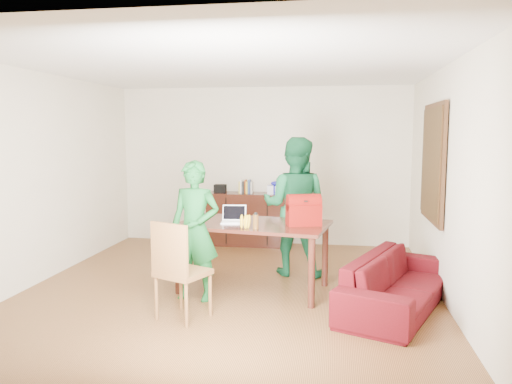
% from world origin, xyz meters
% --- Properties ---
extents(room, '(5.20, 5.70, 2.90)m').
position_xyz_m(room, '(0.01, 0.13, 1.31)').
color(room, '#402710').
rests_on(room, ground).
extents(table, '(1.92, 1.27, 0.84)m').
position_xyz_m(table, '(0.28, 0.09, 0.73)').
color(table, black).
rests_on(table, ground).
extents(chair, '(0.61, 0.60, 1.03)m').
position_xyz_m(chair, '(-0.30, -0.96, 0.30)').
color(chair, brown).
rests_on(chair, ground).
extents(person_near, '(0.63, 0.45, 1.62)m').
position_xyz_m(person_near, '(-0.33, -0.35, 0.81)').
color(person_near, '#145A23').
rests_on(person_near, ground).
extents(person_far, '(1.00, 0.83, 1.87)m').
position_xyz_m(person_far, '(0.72, 0.87, 0.93)').
color(person_far, '#135830').
rests_on(person_far, ground).
extents(laptop, '(0.31, 0.24, 0.21)m').
position_xyz_m(laptop, '(0.04, 0.04, 0.88)').
color(laptop, white).
rests_on(laptop, table).
extents(bananas, '(0.18, 0.13, 0.06)m').
position_xyz_m(bananas, '(0.24, -0.28, 0.87)').
color(bananas, gold).
rests_on(bananas, table).
extents(bottle, '(0.08, 0.08, 0.19)m').
position_xyz_m(bottle, '(0.37, -0.28, 0.93)').
color(bottle, brown).
rests_on(bottle, table).
extents(red_bag, '(0.44, 0.33, 0.29)m').
position_xyz_m(red_bag, '(0.89, 0.04, 0.98)').
color(red_bag, maroon).
rests_on(red_bag, table).
extents(sofa, '(1.48, 2.13, 0.58)m').
position_xyz_m(sofa, '(1.95, -0.31, 0.29)').
color(sofa, '#35060B').
rests_on(sofa, ground).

